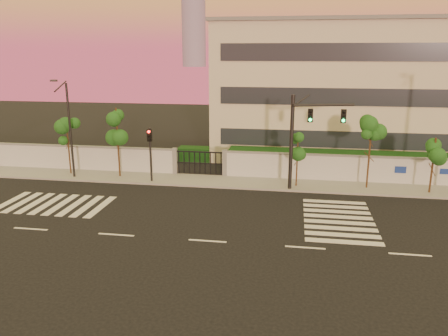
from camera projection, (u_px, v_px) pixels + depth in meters
The scene contains 14 objects.
ground at pixel (208, 241), 22.65m from camera, with size 120.00×120.00×0.00m, color black.
sidewalk at pixel (235, 182), 32.65m from camera, with size 60.00×3.00×0.15m, color gray.
perimeter_wall at pixel (239, 164), 33.81m from camera, with size 60.00×0.36×2.20m.
hedge_row at pixel (256, 160), 36.32m from camera, with size 41.00×4.25×1.80m.
institutional_building at pixel (348, 89), 40.66m from camera, with size 24.40×12.40×12.25m.
road_markings at pixel (194, 214), 26.47m from camera, with size 57.00×7.62×0.02m.
street_tree_b at pixel (68, 135), 34.01m from camera, with size 1.43×1.14×4.41m.
street_tree_c at pixel (117, 127), 33.05m from camera, with size 1.59×1.26×5.46m.
street_tree_d at pixel (298, 147), 30.86m from camera, with size 1.30×1.04×4.07m.
street_tree_e at pixel (371, 138), 30.24m from camera, with size 1.54×1.23×5.09m.
street_tree_f at pixel (434, 153), 29.35m from camera, with size 1.59×1.27×3.97m.
traffic_signal_main at pixel (304, 132), 29.74m from camera, with size 4.21×1.15×6.73m.
traffic_signal_secondary at pixel (150, 148), 32.07m from camera, with size 0.33×0.33×4.19m.
streetlight_west at pixel (69, 126), 32.72m from camera, with size 0.46×1.84×7.64m.
Camera 1 is at (4.18, -20.51, 9.48)m, focal length 35.00 mm.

